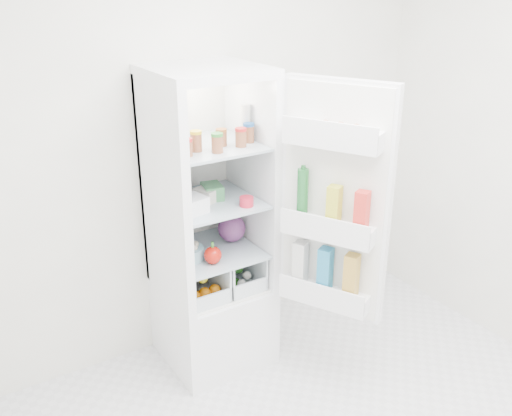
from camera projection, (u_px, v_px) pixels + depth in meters
room_walls at (398, 157)px, 2.19m from camera, size 3.02×3.02×2.61m
refrigerator at (208, 258)px, 3.42m from camera, size 0.60×0.60×1.80m
shelf_low at (213, 250)px, 3.35m from camera, size 0.49×0.53×0.01m
shelf_mid at (211, 202)px, 3.23m from camera, size 0.49×0.53×0.02m
shelf_top at (209, 145)px, 3.10m from camera, size 0.49×0.53×0.02m
crisper_left at (195, 275)px, 3.33m from camera, size 0.23×0.46×0.22m
crisper_right at (231, 265)px, 3.46m from camera, size 0.23×0.46×0.22m
condiment_jars at (213, 140)px, 3.01m from camera, size 0.46×0.32×0.08m
squeeze_bottle at (245, 122)px, 3.15m from camera, size 0.07×0.07×0.20m
tub_white at (192, 205)px, 3.04m from camera, size 0.16×0.16×0.09m
tub_cream at (208, 194)px, 3.21m from camera, size 0.16×0.16×0.07m
tin_red at (246, 202)px, 3.14m from camera, size 0.08×0.08×0.05m
foil_tray at (175, 192)px, 3.29m from camera, size 0.18×0.15×0.04m
tub_green at (212, 191)px, 3.24m from camera, size 0.13×0.16×0.08m
red_cabbage at (232, 228)px, 3.42m from camera, size 0.17×0.17×0.17m
bell_pepper at (213, 255)px, 3.16m from camera, size 0.10×0.10×0.10m
mushroom_bowl at (190, 253)px, 3.21m from camera, size 0.20×0.20×0.07m
citrus_pile at (197, 281)px, 3.31m from camera, size 0.20×0.31×0.16m
veg_pile at (232, 272)px, 3.47m from camera, size 0.16×0.30×0.10m
fridge_door at (333, 210)px, 3.01m from camera, size 0.40×0.57×1.30m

